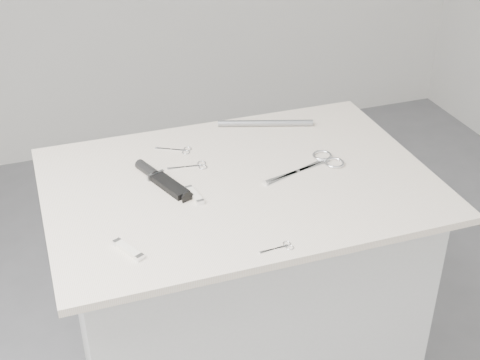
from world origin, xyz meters
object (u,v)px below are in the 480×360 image
object	(u,v)px
embroidery_scissors_b	(179,150)
sheathed_knife	(159,178)
embroidery_scissors_a	(194,166)
pocket_knife_a	(194,195)
tiny_scissors	(281,247)
metal_rail	(265,123)
pocket_knife_b	(128,249)
plinth	(239,315)
large_shears	(318,163)

from	to	relation	value
embroidery_scissors_b	sheathed_knife	bearing A→B (deg)	-93.75
embroidery_scissors_a	sheathed_knife	xyz separation A→B (m)	(-0.11, -0.04, 0.01)
embroidery_scissors_b	sheathed_knife	distance (m)	0.17
embroidery_scissors_b	pocket_knife_a	xyz separation A→B (m)	(-0.03, -0.25, 0.00)
tiny_scissors	sheathed_knife	size ratio (longest dim) A/B	0.39
embroidery_scissors_a	sheathed_knife	distance (m)	0.11
pocket_knife_a	metal_rail	world-z (taller)	metal_rail
pocket_knife_b	metal_rail	world-z (taller)	metal_rail
embroidery_scissors_b	tiny_scissors	size ratio (longest dim) A/B	1.23
embroidery_scissors_a	embroidery_scissors_b	world-z (taller)	same
sheathed_knife	pocket_knife_b	world-z (taller)	sheathed_knife
pocket_knife_a	pocket_knife_b	size ratio (longest dim) A/B	0.92
plinth	large_shears	distance (m)	0.53
large_shears	pocket_knife_b	distance (m)	0.60
plinth	pocket_knife_b	world-z (taller)	pocket_knife_b
tiny_scissors	sheathed_knife	xyz separation A→B (m)	(-0.19, 0.37, 0.01)
pocket_knife_a	embroidery_scissors_a	bearing A→B (deg)	-23.62
sheathed_knife	large_shears	bearing A→B (deg)	-118.18
embroidery_scissors_b	pocket_knife_b	xyz separation A→B (m)	(-0.22, -0.41, 0.00)
pocket_knife_a	sheathed_knife	bearing A→B (deg)	23.67
embroidery_scissors_a	pocket_knife_a	bearing A→B (deg)	-98.34
embroidery_scissors_b	metal_rail	bearing A→B (deg)	41.29
embroidery_scissors_b	metal_rail	world-z (taller)	metal_rail
large_shears	sheathed_knife	bearing A→B (deg)	156.07
large_shears	sheathed_knife	distance (m)	0.43
embroidery_scissors_a	metal_rail	distance (m)	0.31
embroidery_scissors_a	metal_rail	bearing A→B (deg)	38.54
sheathed_knife	plinth	bearing A→B (deg)	-129.09
plinth	metal_rail	world-z (taller)	metal_rail
plinth	sheathed_knife	world-z (taller)	sheathed_knife
large_shears	sheathed_knife	size ratio (longest dim) A/B	1.19
embroidery_scissors_b	metal_rail	distance (m)	0.29
embroidery_scissors_a	embroidery_scissors_b	size ratio (longest dim) A/B	1.09
embroidery_scissors_a	pocket_knife_a	size ratio (longest dim) A/B	1.28
plinth	sheathed_knife	xyz separation A→B (m)	(-0.20, 0.07, 0.48)
plinth	metal_rail	bearing A→B (deg)	56.99
embroidery_scissors_a	tiny_scissors	world-z (taller)	same
embroidery_scissors_a	metal_rail	size ratio (longest dim) A/B	0.37
metal_rail	embroidery_scissors_b	bearing A→B (deg)	-167.33
embroidery_scissors_b	metal_rail	size ratio (longest dim) A/B	0.34
pocket_knife_b	metal_rail	size ratio (longest dim) A/B	0.32
pocket_knife_b	metal_rail	distance (m)	0.70
embroidery_scissors_a	pocket_knife_b	size ratio (longest dim) A/B	1.18
tiny_scissors	metal_rail	world-z (taller)	metal_rail
tiny_scissors	metal_rail	xyz separation A→B (m)	(0.18, 0.58, 0.01)
pocket_knife_a	pocket_knife_b	distance (m)	0.26
tiny_scissors	plinth	bearing A→B (deg)	84.80
embroidery_scissors_b	metal_rail	xyz separation A→B (m)	(0.28, 0.06, 0.01)
tiny_scissors	metal_rail	distance (m)	0.60
large_shears	embroidery_scissors_b	world-z (taller)	large_shears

